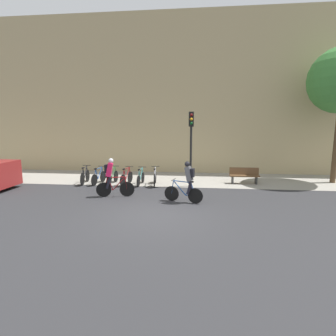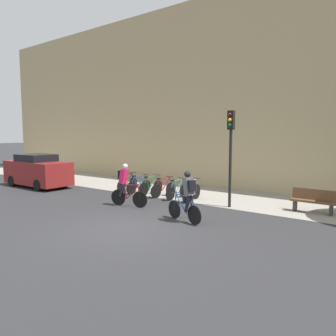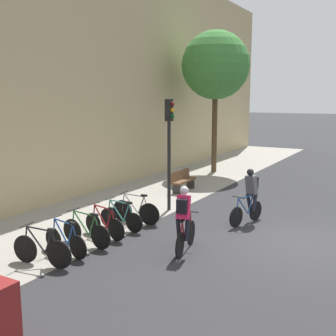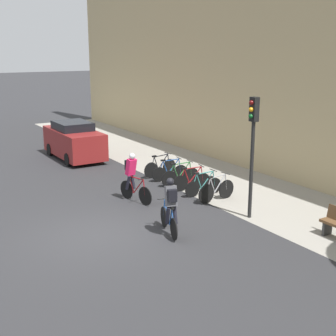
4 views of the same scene
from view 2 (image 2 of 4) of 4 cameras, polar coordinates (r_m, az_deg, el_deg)
ground at (r=10.67m, az=-7.32°, el=-10.43°), size 200.00×200.00×0.00m
kerb_strip at (r=16.06m, az=9.79°, el=-4.88°), size 44.00×4.50×0.01m
building_facade at (r=18.23m, az=13.86°, el=12.98°), size 44.00×0.60×10.57m
cyclist_pink at (r=13.69m, az=-7.47°, el=-2.73°), size 1.71×0.56×1.78m
cyclist_grey at (r=11.09m, az=3.42°, el=-4.73°), size 1.66×0.61×1.77m
parked_bike_0 at (r=17.23m, az=-7.09°, el=-2.74°), size 0.46×1.68×0.98m
parked_bike_1 at (r=16.70m, az=-5.12°, el=-3.08°), size 0.46×1.59×0.95m
parked_bike_2 at (r=16.18m, az=-3.02°, el=-3.31°), size 0.46×1.71×0.97m
parked_bike_3 at (r=15.69m, az=-0.79°, el=-3.63°), size 0.46×1.60×0.95m
parked_bike_4 at (r=15.22m, az=1.59°, el=-3.96°), size 0.46×1.61×0.94m
parked_bike_5 at (r=14.77m, az=4.12°, el=-4.15°), size 0.46×1.68×0.99m
traffic_light_pole at (r=13.47m, az=10.85°, el=4.60°), size 0.26×0.30×3.93m
bench at (r=13.69m, az=23.96°, el=-5.23°), size 1.62×0.44×0.89m
parked_car at (r=20.04m, az=-21.76°, el=-0.49°), size 4.30×1.84×1.85m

